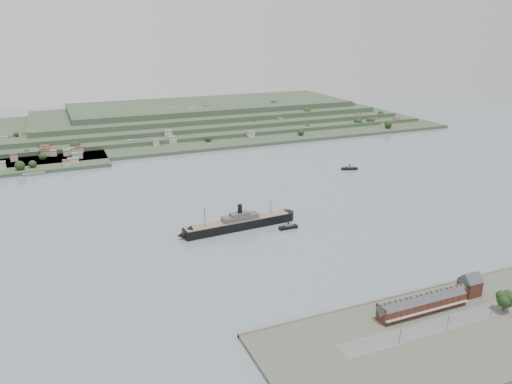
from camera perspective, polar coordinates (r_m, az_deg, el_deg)
name	(u,v)px	position (r m, az deg, el deg)	size (l,w,h in m)	color
ground	(296,211)	(424.61, 4.62, -2.23)	(1400.00, 1400.00, 0.00)	slate
near_shore	(461,327)	(289.48, 22.40, -14.07)	(220.00, 80.00, 2.60)	#4C5142
terrace_row	(423,304)	(291.50, 18.50, -12.00)	(55.60, 9.80, 11.07)	#472519
gabled_building	(470,285)	(317.28, 23.25, -9.70)	(10.40, 10.18, 14.09)	#472519
far_peninsula	(196,119)	(786.39, -6.91, 8.30)	(760.00, 309.00, 30.00)	#31452E
steamship	(235,224)	(385.87, -2.40, -3.68)	(98.47, 17.46, 23.61)	black
tugboat	(288,227)	(388.25, 3.70, -3.99)	(15.09, 4.27, 6.76)	black
ferry_west	(68,165)	(595.06, -20.72, 2.87)	(16.92, 5.66, 6.25)	black
ferry_east	(349,168)	(554.39, 10.63, 2.68)	(18.18, 9.91, 6.57)	black
fig_tree	(506,299)	(307.35, 26.71, -10.86)	(11.21, 9.71, 12.51)	#432F1F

